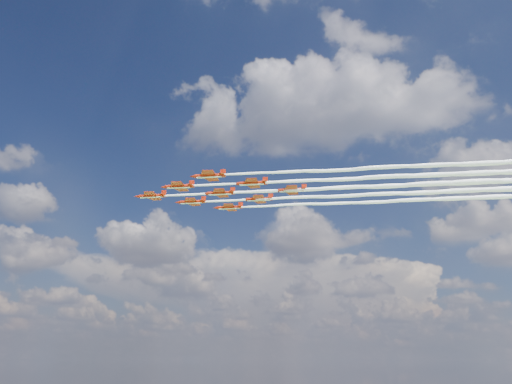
{
  "coord_description": "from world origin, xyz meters",
  "views": [
    {
      "loc": [
        53.11,
        -125.66,
        39.38
      ],
      "look_at": [
        10.67,
        5.15,
        85.79
      ],
      "focal_mm": 35.0,
      "sensor_mm": 36.0,
      "label": 1
    }
  ],
  "objects": [
    {
      "name": "jet_lead",
      "position": [
        33.12,
        8.79,
        85.79
      ],
      "size": [
        113.12,
        24.89,
        2.42
      ],
      "rotation": [
        0.0,
        0.0,
        0.18
      ],
      "color": "#B21E09"
    },
    {
      "name": "jet_row3_centre",
      "position": [
        53.63,
        12.57,
        85.79
      ],
      "size": [
        113.12,
        24.89,
        2.42
      ],
      "rotation": [
        0.0,
        0.0,
        0.18
      ],
      "color": "#B21E09"
    },
    {
      "name": "jet_row2_starb",
      "position": [
        42.05,
        17.87,
        85.79
      ],
      "size": [
        113.12,
        24.89,
        2.42
      ],
      "rotation": [
        0.0,
        0.0,
        0.18
      ],
      "color": "#B21E09"
    },
    {
      "name": "jet_row4_port",
      "position": [
        65.2,
        7.27,
        85.79
      ],
      "size": [
        113.12,
        24.89,
        2.42
      ],
      "rotation": [
        0.0,
        0.0,
        0.18
      ],
      "color": "#B21E09"
    },
    {
      "name": "jet_row3_port",
      "position": [
        56.28,
        -1.81,
        85.79
      ],
      "size": [
        113.12,
        24.89,
        2.42
      ],
      "rotation": [
        0.0,
        0.0,
        0.18
      ],
      "color": "#B21E09"
    },
    {
      "name": "jet_tail",
      "position": [
        74.13,
        16.35,
        85.79
      ],
      "size": [
        113.12,
        24.89,
        2.42
      ],
      "rotation": [
        0.0,
        0.0,
        0.18
      ],
      "color": "#B21E09"
    },
    {
      "name": "jet_row4_starb",
      "position": [
        62.55,
        21.65,
        85.79
      ],
      "size": [
        113.12,
        24.89,
        2.42
      ],
      "rotation": [
        0.0,
        0.0,
        0.18
      ],
      "color": "#B21E09"
    },
    {
      "name": "jet_row2_port",
      "position": [
        44.7,
        3.49,
        85.79
      ],
      "size": [
        113.12,
        24.89,
        2.42
      ],
      "rotation": [
        0.0,
        0.0,
        0.18
      ],
      "color": "#B21E09"
    },
    {
      "name": "jet_row3_starb",
      "position": [
        50.97,
        26.95,
        85.79
      ],
      "size": [
        113.12,
        24.89,
        2.42
      ],
      "rotation": [
        0.0,
        0.0,
        0.18
      ],
      "color": "#B21E09"
    }
  ]
}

